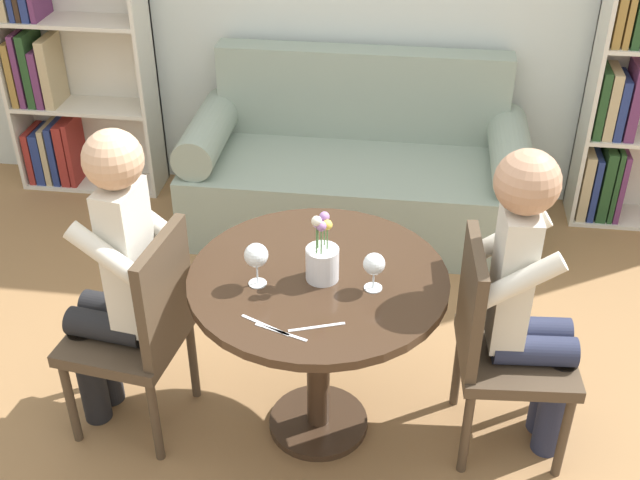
{
  "coord_description": "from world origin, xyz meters",
  "views": [
    {
      "loc": [
        0.31,
        -2.3,
        2.43
      ],
      "look_at": [
        0.0,
        0.05,
        0.87
      ],
      "focal_mm": 45.0,
      "sensor_mm": 36.0,
      "label": 1
    }
  ],
  "objects_px": {
    "bookshelf_left": "(61,67)",
    "wine_glass_right": "(374,265)",
    "chair_left": "(141,326)",
    "person_left": "(114,278)",
    "person_right": "(529,298)",
    "couch": "(356,173)",
    "wine_glass_left": "(256,256)",
    "flower_vase": "(322,259)",
    "chair_right": "(498,341)"
  },
  "relations": [
    {
      "from": "chair_right",
      "to": "person_left",
      "type": "bearing_deg",
      "value": 88.43
    },
    {
      "from": "chair_left",
      "to": "flower_vase",
      "type": "xyz_separation_m",
      "value": [
        0.68,
        0.05,
        0.34
      ]
    },
    {
      "from": "person_left",
      "to": "wine_glass_left",
      "type": "xyz_separation_m",
      "value": [
        0.55,
        -0.04,
        0.17
      ]
    },
    {
      "from": "chair_right",
      "to": "flower_vase",
      "type": "xyz_separation_m",
      "value": [
        -0.65,
        -0.04,
        0.34
      ]
    },
    {
      "from": "bookshelf_left",
      "to": "chair_left",
      "type": "bearing_deg",
      "value": -60.68
    },
    {
      "from": "wine_glass_left",
      "to": "wine_glass_right",
      "type": "relative_size",
      "value": 1.15
    },
    {
      "from": "wine_glass_right",
      "to": "flower_vase",
      "type": "bearing_deg",
      "value": 168.87
    },
    {
      "from": "bookshelf_left",
      "to": "chair_right",
      "type": "bearing_deg",
      "value": -37.16
    },
    {
      "from": "bookshelf_left",
      "to": "person_right",
      "type": "xyz_separation_m",
      "value": [
        2.49,
        -1.81,
        -0.04
      ]
    },
    {
      "from": "person_right",
      "to": "person_left",
      "type": "bearing_deg",
      "value": 88.69
    },
    {
      "from": "bookshelf_left",
      "to": "person_left",
      "type": "distance_m",
      "value": 2.13
    },
    {
      "from": "person_left",
      "to": "wine_glass_left",
      "type": "distance_m",
      "value": 0.57
    },
    {
      "from": "person_left",
      "to": "wine_glass_right",
      "type": "height_order",
      "value": "person_left"
    },
    {
      "from": "chair_left",
      "to": "flower_vase",
      "type": "height_order",
      "value": "flower_vase"
    },
    {
      "from": "bookshelf_left",
      "to": "wine_glass_right",
      "type": "bearing_deg",
      "value": -44.4
    },
    {
      "from": "couch",
      "to": "wine_glass_right",
      "type": "bearing_deg",
      "value": -83.01
    },
    {
      "from": "chair_left",
      "to": "flower_vase",
      "type": "distance_m",
      "value": 0.76
    },
    {
      "from": "bookshelf_left",
      "to": "flower_vase",
      "type": "bearing_deg",
      "value": -46.71
    },
    {
      "from": "wine_glass_right",
      "to": "flower_vase",
      "type": "xyz_separation_m",
      "value": [
        -0.18,
        0.04,
        -0.02
      ]
    },
    {
      "from": "wine_glass_left",
      "to": "bookshelf_left",
      "type": "bearing_deg",
      "value": 128.54
    },
    {
      "from": "chair_left",
      "to": "wine_glass_right",
      "type": "height_order",
      "value": "chair_left"
    },
    {
      "from": "person_right",
      "to": "chair_right",
      "type": "bearing_deg",
      "value": 93.0
    },
    {
      "from": "couch",
      "to": "person_left",
      "type": "bearing_deg",
      "value": -114.82
    },
    {
      "from": "couch",
      "to": "bookshelf_left",
      "type": "height_order",
      "value": "bookshelf_left"
    },
    {
      "from": "couch",
      "to": "wine_glass_right",
      "type": "distance_m",
      "value": 1.73
    },
    {
      "from": "person_right",
      "to": "wine_glass_left",
      "type": "height_order",
      "value": "person_right"
    },
    {
      "from": "wine_glass_left",
      "to": "flower_vase",
      "type": "relative_size",
      "value": 0.6
    },
    {
      "from": "chair_left",
      "to": "wine_glass_right",
      "type": "distance_m",
      "value": 0.94
    },
    {
      "from": "flower_vase",
      "to": "couch",
      "type": "bearing_deg",
      "value": 90.59
    },
    {
      "from": "wine_glass_right",
      "to": "chair_left",
      "type": "bearing_deg",
      "value": -179.33
    },
    {
      "from": "couch",
      "to": "person_left",
      "type": "distance_m",
      "value": 1.83
    },
    {
      "from": "couch",
      "to": "flower_vase",
      "type": "xyz_separation_m",
      "value": [
        0.02,
        -1.6,
        0.52
      ]
    },
    {
      "from": "chair_left",
      "to": "flower_vase",
      "type": "relative_size",
      "value": 3.31
    },
    {
      "from": "wine_glass_right",
      "to": "bookshelf_left",
      "type": "bearing_deg",
      "value": 135.6
    },
    {
      "from": "person_right",
      "to": "wine_glass_left",
      "type": "xyz_separation_m",
      "value": [
        -0.95,
        -0.11,
        0.17
      ]
    },
    {
      "from": "flower_vase",
      "to": "chair_left",
      "type": "bearing_deg",
      "value": -176.12
    },
    {
      "from": "couch",
      "to": "person_right",
      "type": "relative_size",
      "value": 1.44
    },
    {
      "from": "person_right",
      "to": "flower_vase",
      "type": "height_order",
      "value": "person_right"
    },
    {
      "from": "chair_left",
      "to": "person_left",
      "type": "relative_size",
      "value": 0.69
    },
    {
      "from": "bookshelf_left",
      "to": "wine_glass_right",
      "type": "relative_size",
      "value": 10.74
    },
    {
      "from": "chair_left",
      "to": "person_left",
      "type": "height_order",
      "value": "person_left"
    },
    {
      "from": "person_left",
      "to": "couch",
      "type": "bearing_deg",
      "value": 163.28
    },
    {
      "from": "person_left",
      "to": "chair_right",
      "type": "bearing_deg",
      "value": 100.76
    },
    {
      "from": "wine_glass_left",
      "to": "wine_glass_right",
      "type": "bearing_deg",
      "value": 3.74
    },
    {
      "from": "couch",
      "to": "chair_left",
      "type": "relative_size",
      "value": 2.03
    },
    {
      "from": "chair_left",
      "to": "person_left",
      "type": "distance_m",
      "value": 0.22
    },
    {
      "from": "bookshelf_left",
      "to": "person_left",
      "type": "height_order",
      "value": "bookshelf_left"
    },
    {
      "from": "chair_right",
      "to": "wine_glass_right",
      "type": "height_order",
      "value": "chair_right"
    },
    {
      "from": "flower_vase",
      "to": "wine_glass_left",
      "type": "bearing_deg",
      "value": -164.2
    },
    {
      "from": "bookshelf_left",
      "to": "person_left",
      "type": "bearing_deg",
      "value": -62.38
    }
  ]
}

